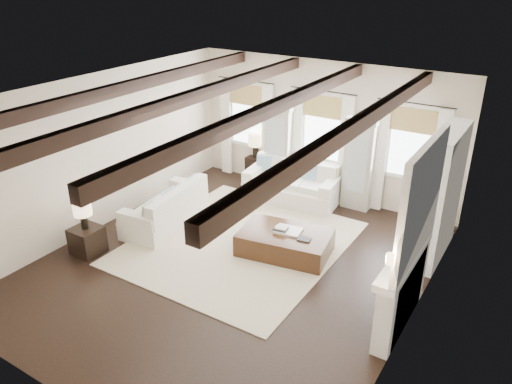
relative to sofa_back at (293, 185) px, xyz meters
The scene contains 16 objects.
ground 3.13m from the sofa_back, 82.56° to the right, with size 7.50×7.50×0.00m, color black.
room_shell 2.90m from the sofa_back, 62.27° to the right, with size 6.54×7.54×3.22m.
area_rug 2.41m from the sofa_back, 88.32° to the right, with size 3.84×4.29×0.02m, color beige.
sofa_back is the anchor object (origin of this frame).
sofa_left 3.01m from the sofa_back, 123.26° to the right, with size 1.12×2.13×0.88m.
ottoman 2.43m from the sofa_back, 65.25° to the right, with size 1.71×1.07×0.45m, color black.
tray 2.38m from the sofa_back, 63.90° to the right, with size 0.50×0.38×0.04m, color white.
book_lower 2.40m from the sofa_back, 67.35° to the right, with size 0.26×0.20×0.04m, color #262628.
book_upper 2.43m from the sofa_back, 67.07° to the right, with size 0.22×0.17×0.03m, color beige.
book_loose 2.69m from the sofa_back, 57.31° to the right, with size 0.24×0.18×0.03m, color #262628.
side_table_front 4.76m from the sofa_back, 117.83° to the right, with size 0.53×0.53×0.53m, color black.
lamp_front 4.79m from the sofa_back, 117.83° to the right, with size 0.35×0.35×0.60m.
side_table_back 1.54m from the sofa_back, 156.96° to the left, with size 0.41×0.41×0.61m, color black.
lamp_back 1.67m from the sofa_back, 156.96° to the left, with size 0.37×0.37×0.63m.
candlestick_near 4.71m from the sofa_back, 45.46° to the right, with size 0.18×0.18×0.88m.
candlestick_far 4.31m from the sofa_back, 39.92° to the right, with size 0.17×0.17×0.83m.
Camera 1 is at (4.55, -6.46, 5.13)m, focal length 35.00 mm.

